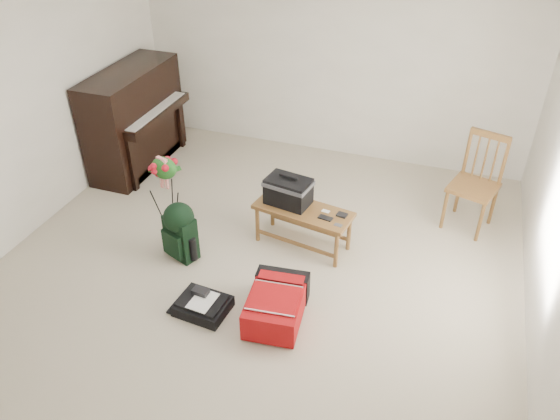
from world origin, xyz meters
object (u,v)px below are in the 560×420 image
at_px(red_suitcase, 278,301).
at_px(bench, 292,198).
at_px(dining_chair, 474,184).
at_px(green_backpack, 180,229).
at_px(black_duffel, 203,305).
at_px(piano, 135,121).
at_px(flower_stand, 169,202).

bearing_deg(red_suitcase, bench, 95.78).
bearing_deg(red_suitcase, dining_chair, 46.97).
bearing_deg(green_backpack, black_duffel, -28.69).
distance_m(bench, red_suitcase, 1.14).
distance_m(red_suitcase, green_backpack, 1.28).
height_order(dining_chair, green_backpack, dining_chair).
bearing_deg(red_suitcase, black_duffel, -170.40).
height_order(piano, green_backpack, piano).
distance_m(black_duffel, green_backpack, 0.88).
bearing_deg(dining_chair, red_suitcase, -109.41).
relative_size(red_suitcase, flower_stand, 0.70).
xyz_separation_m(bench, dining_chair, (1.71, 0.93, -0.03)).
height_order(bench, green_backpack, bench).
bearing_deg(green_backpack, bench, 53.34).
bearing_deg(black_duffel, flower_stand, 137.01).
bearing_deg(flower_stand, piano, 150.28).
distance_m(red_suitcase, black_duffel, 0.68).
bearing_deg(red_suitcase, flower_stand, 149.53).
xyz_separation_m(piano, flower_stand, (1.22, -1.38, -0.09)).
relative_size(bench, green_backpack, 1.67).
relative_size(black_duffel, flower_stand, 0.46).
bearing_deg(green_backpack, dining_chair, 51.16).
distance_m(dining_chair, red_suitcase, 2.51).
height_order(dining_chair, black_duffel, dining_chair).
xyz_separation_m(black_duffel, green_backpack, (-0.54, 0.64, 0.27)).
xyz_separation_m(red_suitcase, flower_stand, (-1.38, 0.62, 0.35)).
xyz_separation_m(red_suitcase, black_duffel, (-0.65, -0.18, -0.09)).
height_order(black_duffel, flower_stand, flower_stand).
relative_size(dining_chair, black_duffel, 2.18).
bearing_deg(dining_chair, black_duffel, -117.14).
bearing_deg(black_duffel, piano, 136.51).
relative_size(black_duffel, green_backpack, 0.77).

